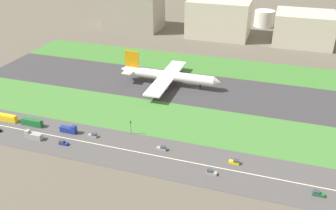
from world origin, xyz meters
name	(u,v)px	position (x,y,z in m)	size (l,w,h in m)	color
ground_plane	(197,89)	(0.00, 0.00, 0.00)	(800.00, 800.00, 0.00)	#5B564C
runway	(197,89)	(0.00, 0.00, 0.05)	(280.00, 46.00, 0.10)	#38383D
grass_median_north	(211,65)	(0.00, 41.00, 0.05)	(280.00, 36.00, 0.10)	#3D7A33
grass_median_south	(178,121)	(0.00, -41.00, 0.05)	(280.00, 36.00, 0.10)	#427F38
highway	(158,156)	(0.00, -73.00, 0.05)	(280.00, 28.00, 0.10)	#4C4C4F
highway_centerline	(158,156)	(0.00, -73.00, 0.11)	(266.00, 0.50, 0.01)	silver
airliner	(167,76)	(-19.55, 0.00, 6.23)	(65.00, 56.00, 19.70)	white
car_2	(318,194)	(65.68, -78.00, 0.92)	(4.40, 1.80, 2.00)	#19662D
bus_1	(32,122)	(-68.98, -68.00, 1.82)	(11.60, 2.50, 3.50)	#19662D
car_0	(211,172)	(24.78, -78.00, 0.92)	(4.40, 1.80, 2.00)	#99999E
car_6	(63,143)	(-44.69, -78.00, 0.92)	(4.40, 1.80, 2.00)	navy
bus_0	(7,118)	(-84.32, -68.00, 1.82)	(11.60, 2.50, 3.50)	yellow
car_4	(162,148)	(0.15, -68.00, 0.92)	(4.40, 1.80, 2.00)	#99999E
car_5	(235,162)	(32.91, -68.00, 0.92)	(4.40, 1.80, 2.00)	yellow
car_3	(93,135)	(-34.68, -68.00, 0.92)	(4.40, 1.80, 2.00)	#99999E
truck_2	(33,136)	(-60.82, -78.00, 1.67)	(8.40, 2.50, 4.00)	#99999E
truck_0	(69,130)	(-47.79, -68.00, 1.67)	(8.40, 2.50, 4.00)	navy
traffic_light	(131,127)	(-18.33, -60.01, 4.29)	(0.36, 0.50, 7.20)	#4C4C51
terminal_building	(133,3)	(-90.00, 114.00, 23.51)	(51.55, 33.58, 47.03)	#9E998E
hangar_building	(219,18)	(-9.10, 114.00, 15.75)	(52.40, 37.27, 31.50)	beige
office_tower	(303,28)	(61.30, 114.00, 12.87)	(46.25, 38.70, 25.74)	beige
fuel_tank_west	(264,18)	(27.01, 159.00, 7.53)	(19.01, 19.01, 15.07)	silver
fuel_tank_centre	(300,20)	(60.00, 159.00, 8.38)	(16.65, 16.65, 16.76)	silver
fuel_tank_east	(333,25)	(88.37, 159.00, 6.09)	(16.28, 16.28, 12.19)	silver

